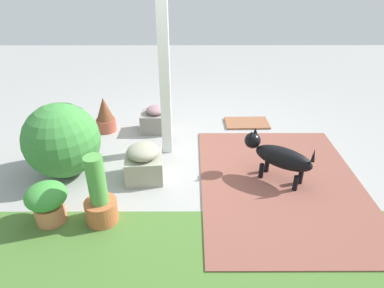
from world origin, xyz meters
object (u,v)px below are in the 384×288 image
(porch_pillar, at_px, (164,61))
(round_shrub, at_px, (62,140))
(stone_planter_nearest, at_px, (156,120))
(dog, at_px, (278,156))
(terracotta_pot_tall, at_px, (100,199))
(terracotta_pot_broad, at_px, (47,201))
(doormat, at_px, (247,123))
(terracotta_pot_spiky, at_px, (105,115))
(stone_planter_mid, at_px, (144,162))

(porch_pillar, xyz_separation_m, round_shrub, (1.15, 0.50, -0.76))
(stone_planter_nearest, xyz_separation_m, round_shrub, (0.96, 1.07, 0.26))
(dog, bearing_deg, terracotta_pot_tall, 20.08)
(terracotta_pot_tall, bearing_deg, terracotta_pot_broad, 0.28)
(porch_pillar, height_order, stone_planter_nearest, porch_pillar)
(porch_pillar, bearing_deg, doormat, -146.09)
(porch_pillar, height_order, round_shrub, porch_pillar)
(porch_pillar, bearing_deg, round_shrub, 23.33)
(terracotta_pot_spiky, bearing_deg, porch_pillar, 148.44)
(stone_planter_mid, xyz_separation_m, terracotta_pot_tall, (0.33, 0.71, 0.05))
(stone_planter_nearest, height_order, terracotta_pot_spiky, terracotta_pot_spiky)
(terracotta_pot_spiky, bearing_deg, terracotta_pot_broad, 86.38)
(terracotta_pot_tall, bearing_deg, doormat, -129.03)
(terracotta_pot_tall, bearing_deg, round_shrub, -54.17)
(terracotta_pot_spiky, bearing_deg, stone_planter_nearest, -179.87)
(terracotta_pot_spiky, bearing_deg, round_shrub, 77.95)
(dog, bearing_deg, stone_planter_nearest, -40.01)
(terracotta_pot_spiky, relative_size, dog, 0.71)
(stone_planter_nearest, xyz_separation_m, dog, (-1.47, 1.23, 0.15))
(terracotta_pot_tall, height_order, doormat, terracotta_pot_tall)
(porch_pillar, bearing_deg, terracotta_pot_spiky, -31.56)
(terracotta_pot_tall, height_order, dog, terracotta_pot_tall)
(porch_pillar, distance_m, stone_planter_mid, 1.18)
(stone_planter_nearest, height_order, terracotta_pot_tall, terracotta_pot_tall)
(porch_pillar, bearing_deg, stone_planter_nearest, -71.06)
(round_shrub, xyz_separation_m, terracotta_pot_tall, (-0.60, 0.83, -0.17))
(round_shrub, relative_size, doormat, 1.32)
(stone_planter_nearest, relative_size, round_shrub, 0.51)
(terracotta_pot_broad, bearing_deg, terracotta_pot_spiky, -93.62)
(terracotta_pot_broad, relative_size, terracotta_pot_tall, 0.58)
(terracotta_pot_broad, distance_m, doormat, 3.06)
(stone_planter_mid, relative_size, round_shrub, 0.52)
(stone_planter_mid, relative_size, terracotta_pot_spiky, 0.87)
(round_shrub, distance_m, terracotta_pot_broad, 0.86)
(stone_planter_mid, bearing_deg, round_shrub, -7.40)
(stone_planter_nearest, height_order, dog, dog)
(terracotta_pot_broad, height_order, terracotta_pot_tall, terracotta_pot_tall)
(terracotta_pot_spiky, xyz_separation_m, terracotta_pot_broad, (0.12, 1.90, -0.00))
(terracotta_pot_spiky, distance_m, dog, 2.52)
(porch_pillar, relative_size, stone_planter_mid, 5.34)
(stone_planter_mid, height_order, terracotta_pot_tall, terracotta_pot_tall)
(terracotta_pot_broad, xyz_separation_m, doormat, (-2.20, -2.11, -0.23))
(stone_planter_nearest, bearing_deg, doormat, -171.20)
(round_shrub, bearing_deg, porch_pillar, -156.67)
(stone_planter_nearest, xyz_separation_m, terracotta_pot_tall, (0.36, 1.90, 0.09))
(porch_pillar, distance_m, stone_planter_nearest, 1.19)
(stone_planter_mid, bearing_deg, dog, 178.24)
(terracotta_pot_spiky, height_order, terracotta_pot_broad, terracotta_pot_spiky)
(terracotta_pot_tall, relative_size, doormat, 1.11)
(terracotta_pot_tall, relative_size, dog, 1.00)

